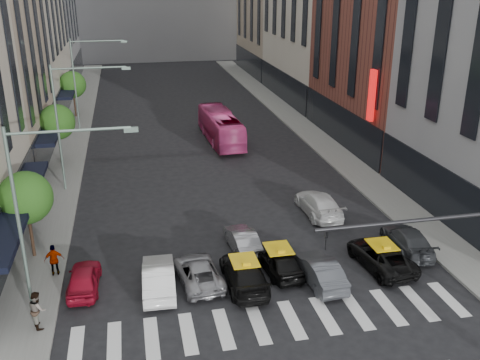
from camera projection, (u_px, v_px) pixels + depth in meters
ground at (289, 342)px, 23.10m from camera, size 160.00×160.00×0.00m
sidewalk_left at (70, 149)px, 48.21m from camera, size 3.00×96.00×0.15m
sidewalk_right at (312, 134)px, 52.67m from camera, size 3.00×96.00×0.15m
tree_near at (26, 198)px, 28.61m from camera, size 2.88×2.88×4.95m
tree_mid at (57, 122)px, 43.21m from camera, size 2.88×2.88×4.95m
tree_far at (73, 85)px, 57.81m from camera, size 2.88×2.88×4.95m
streetlamp_near at (39, 200)px, 22.67m from camera, size 5.38×0.25×9.00m
streetlamp_mid at (70, 111)px, 37.26m from camera, size 5.38×0.25×9.00m
streetlamp_far at (84, 73)px, 51.86m from camera, size 5.38×0.25×9.00m
traffic_signal at (478, 243)px, 22.06m from camera, size 10.10×0.20×6.00m
liberty_sign at (372, 96)px, 41.62m from camera, size 0.30×0.70×4.00m
car_red at (84, 278)px, 26.71m from camera, size 1.67×3.82×1.28m
car_white_front at (159, 277)px, 26.66m from camera, size 1.74×4.53×1.47m
car_silver at (198, 272)px, 27.36m from camera, size 2.48×4.56×1.21m
taxi_left at (244, 273)px, 27.07m from camera, size 1.99×4.84×1.40m
taxi_center at (278, 260)px, 28.30m from camera, size 2.13×4.22×1.38m
car_grey_mid at (320, 271)px, 27.30m from camera, size 1.72×4.27×1.38m
taxi_right at (381, 256)px, 28.82m from camera, size 2.65×4.91×1.31m
car_grey_curb at (407, 240)px, 30.53m from camera, size 2.34×4.82×1.35m
car_row2_left at (242, 240)px, 30.58m from camera, size 1.61×3.99×1.29m
car_row2_right at (319, 204)px, 35.13m from camera, size 2.17×5.09×1.46m
bus at (221, 127)px, 50.12m from camera, size 2.86×10.46×2.89m
pedestrian_near at (37, 309)px, 23.58m from camera, size 0.92×1.03×1.76m
pedestrian_far at (54, 260)px, 27.68m from camera, size 1.03×0.48×1.72m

